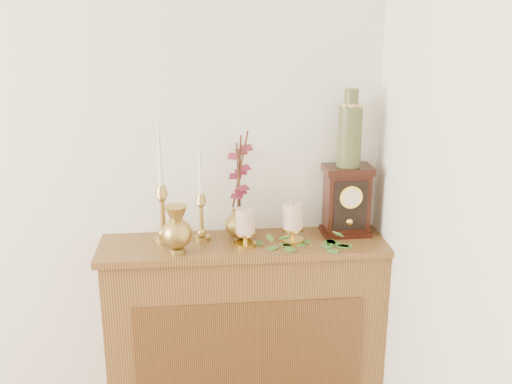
{
  "coord_description": "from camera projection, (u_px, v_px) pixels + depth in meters",
  "views": [
    {
      "loc": [
        1.21,
        -0.27,
        1.88
      ],
      "look_at": [
        1.44,
        2.05,
        1.17
      ],
      "focal_mm": 42.0,
      "sensor_mm": 36.0,
      "label": 1
    }
  ],
  "objects": [
    {
      "name": "console_shelf",
      "position": [
        246.0,
        343.0,
        2.69
      ],
      "size": [
        1.24,
        0.34,
        0.93
      ],
      "color": "brown",
      "rests_on": "ground"
    },
    {
      "name": "candlestick_left",
      "position": [
        162.0,
        204.0,
        2.5
      ],
      "size": [
        0.09,
        0.09,
        0.51
      ],
      "rotation": [
        0.0,
        0.0,
        -0.04
      ],
      "color": "tan",
      "rests_on": "console_shelf"
    },
    {
      "name": "candlestick_center",
      "position": [
        201.0,
        210.0,
        2.53
      ],
      "size": [
        0.07,
        0.07,
        0.42
      ],
      "rotation": [
        0.0,
        0.0,
        0.15
      ],
      "color": "tan",
      "rests_on": "console_shelf"
    },
    {
      "name": "bud_vase",
      "position": [
        177.0,
        230.0,
        2.4
      ],
      "size": [
        0.12,
        0.12,
        0.2
      ],
      "rotation": [
        0.0,
        0.0,
        -0.11
      ],
      "color": "tan",
      "rests_on": "console_shelf"
    },
    {
      "name": "ginger_jar",
      "position": [
        240.0,
        188.0,
        2.56
      ],
      "size": [
        0.2,
        0.21,
        0.48
      ],
      "rotation": [
        0.0,
        0.0,
        0.1
      ],
      "color": "tan",
      "rests_on": "console_shelf"
    },
    {
      "name": "pillar_candle_left",
      "position": [
        245.0,
        226.0,
        2.48
      ],
      "size": [
        0.09,
        0.09,
        0.17
      ],
      "rotation": [
        0.0,
        0.0,
        0.11
      ],
      "color": "gold",
      "rests_on": "console_shelf"
    },
    {
      "name": "pillar_candle_right",
      "position": [
        293.0,
        221.0,
        2.51
      ],
      "size": [
        0.1,
        0.1,
        0.18
      ],
      "rotation": [
        0.0,
        0.0,
        0.04
      ],
      "color": "gold",
      "rests_on": "console_shelf"
    },
    {
      "name": "ivy_garland",
      "position": [
        295.0,
        246.0,
        2.48
      ],
      "size": [
        0.39,
        0.17,
        0.07
      ],
      "rotation": [
        0.0,
        0.0,
        0.41
      ],
      "color": "#42762D",
      "rests_on": "console_shelf"
    },
    {
      "name": "mantel_clock",
      "position": [
        347.0,
        201.0,
        2.6
      ],
      "size": [
        0.21,
        0.15,
        0.31
      ],
      "rotation": [
        0.0,
        0.0,
        0.02
      ],
      "color": "black",
      "rests_on": "console_shelf"
    },
    {
      "name": "ceramic_vase",
      "position": [
        350.0,
        132.0,
        2.51
      ],
      "size": [
        0.1,
        0.1,
        0.33
      ],
      "rotation": [
        0.0,
        0.0,
        0.02
      ],
      "color": "#1A352A",
      "rests_on": "mantel_clock"
    }
  ]
}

